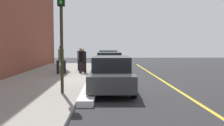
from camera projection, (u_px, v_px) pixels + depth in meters
name	position (u px, v px, depth m)	size (l,w,h in m)	color
ground_plane	(106.00, 86.00, 12.95)	(56.00, 56.00, 0.00)	#28282B
sidewalk	(39.00, 85.00, 12.86)	(28.00, 4.60, 0.15)	gray
lane_stripe_centre	(170.00, 86.00, 13.03)	(28.00, 0.14, 0.01)	gold
snow_bank_curb	(91.00, 87.00, 11.89)	(6.99, 0.56, 0.22)	white
parked_car_silver	(108.00, 58.00, 24.25)	(4.53, 1.91, 1.51)	black
parked_car_white	(109.00, 63.00, 18.16)	(4.47, 1.92, 1.51)	black
parked_car_charcoal	(111.00, 74.00, 11.44)	(4.64, 1.96, 1.51)	black
pedestrian_olive_coat	(61.00, 59.00, 16.99)	(0.56, 0.59, 1.84)	black
pedestrian_black_coat	(83.00, 60.00, 17.44)	(0.53, 0.50, 1.66)	black
pedestrian_grey_coat	(81.00, 58.00, 19.08)	(0.53, 0.49, 1.66)	black
traffic_light_pole	(61.00, 22.00, 10.01)	(0.35, 0.26, 4.05)	#2D2D19
rolling_suitcase	(83.00, 67.00, 18.77)	(0.34, 0.22, 0.93)	#471E19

